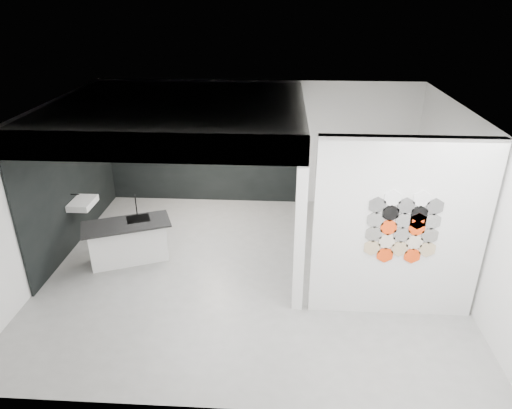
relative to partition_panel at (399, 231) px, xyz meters
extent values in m
cube|color=gray|center=(-2.23, 1.00, -1.40)|extent=(7.00, 6.00, 0.01)
cube|color=silver|center=(0.00, 0.00, 0.00)|extent=(2.45, 0.15, 2.80)
cube|color=black|center=(-3.52, 3.97, -0.22)|extent=(4.40, 0.04, 2.35)
cube|color=black|center=(-5.70, 2.00, -0.22)|extent=(0.04, 4.00, 2.35)
cube|color=silver|center=(-3.52, 2.00, 1.15)|extent=(4.40, 4.00, 0.40)
cube|color=silver|center=(-1.41, 0.00, -0.22)|extent=(0.16, 0.16, 2.35)
cube|color=silver|center=(-3.52, 0.08, 1.15)|extent=(4.40, 0.16, 0.40)
cube|color=silver|center=(-5.46, 1.80, -0.55)|extent=(0.40, 0.60, 0.12)
cube|color=black|center=(-3.43, 3.87, -0.10)|extent=(3.00, 0.15, 0.04)
cube|color=silver|center=(-4.44, 1.19, -1.02)|extent=(1.42, 0.95, 0.77)
cube|color=black|center=(-4.41, 1.13, -0.62)|extent=(1.65, 1.19, 0.04)
cube|color=black|center=(-4.25, 1.32, -0.61)|extent=(0.50, 0.46, 0.01)
cylinder|color=black|center=(-4.32, 1.48, -0.42)|extent=(0.03, 0.03, 0.36)
torus|color=black|center=(-4.30, 1.43, -0.24)|extent=(0.06, 0.12, 0.12)
cylinder|color=black|center=(-4.36, 3.87, 0.01)|extent=(0.29, 0.29, 0.19)
ellipsoid|color=black|center=(-2.32, 3.87, 0.01)|extent=(0.24, 0.24, 0.17)
cylinder|color=gray|center=(-2.08, 3.87, -0.03)|extent=(0.18, 0.18, 0.10)
cylinder|color=gray|center=(-2.08, 3.87, -0.01)|extent=(0.12, 0.12, 0.13)
cylinder|color=black|center=(-3.99, 3.87, -0.01)|extent=(0.05, 0.05, 0.14)
cylinder|color=black|center=(-3.98, 3.87, -0.03)|extent=(0.11, 0.11, 0.11)
cylinder|color=tan|center=(-0.37, -0.09, -0.24)|extent=(0.26, 0.02, 0.26)
cylinder|color=#66635E|center=(-0.37, -0.09, -0.01)|extent=(0.26, 0.02, 0.26)
cylinder|color=silver|center=(-0.37, -0.09, 0.21)|extent=(0.26, 0.02, 0.26)
cylinder|color=black|center=(-0.37, -0.09, 0.44)|extent=(0.26, 0.02, 0.26)
cylinder|color=#F23F0C|center=(-0.17, -0.09, -0.35)|extent=(0.26, 0.02, 0.26)
cylinder|color=beige|center=(-0.17, -0.09, -0.13)|extent=(0.26, 0.02, 0.26)
cylinder|color=#F23F0C|center=(-0.17, -0.09, 0.10)|extent=(0.26, 0.02, 0.26)
cylinder|color=black|center=(-0.17, -0.09, 0.33)|extent=(0.26, 0.02, 0.26)
cylinder|color=white|center=(-0.17, -0.09, 0.55)|extent=(0.26, 0.02, 0.26)
cylinder|color=tan|center=(0.02, -0.09, -0.24)|extent=(0.26, 0.02, 0.26)
cylinder|color=#66635E|center=(0.02, -0.09, -0.01)|extent=(0.26, 0.02, 0.26)
cylinder|color=silver|center=(0.02, -0.09, 0.21)|extent=(0.26, 0.02, 0.26)
cylinder|color=black|center=(0.02, -0.09, 0.44)|extent=(0.26, 0.02, 0.26)
cylinder|color=#F23F0C|center=(0.22, -0.09, -0.35)|extent=(0.26, 0.02, 0.26)
cylinder|color=beige|center=(0.22, -0.09, -0.13)|extent=(0.26, 0.02, 0.26)
cylinder|color=#F23F0C|center=(0.22, -0.09, 0.10)|extent=(0.26, 0.02, 0.26)
cylinder|color=black|center=(0.22, -0.09, 0.33)|extent=(0.26, 0.02, 0.26)
cylinder|color=white|center=(0.22, -0.09, 0.55)|extent=(0.26, 0.02, 0.26)
cylinder|color=tan|center=(0.42, -0.09, -0.24)|extent=(0.26, 0.02, 0.26)
cylinder|color=#66635E|center=(0.42, -0.09, -0.01)|extent=(0.26, 0.02, 0.26)
cylinder|color=silver|center=(0.42, -0.09, 0.21)|extent=(0.26, 0.02, 0.26)
cylinder|color=black|center=(0.42, -0.09, 0.44)|extent=(0.26, 0.02, 0.26)
cylinder|color=#F23F0C|center=(0.22, -0.09, 0.21)|extent=(0.26, 0.02, 0.26)
camera|label=1|loc=(-1.70, -5.85, 3.12)|focal=32.00mm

